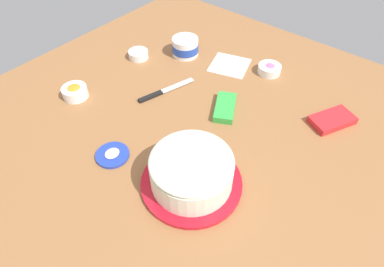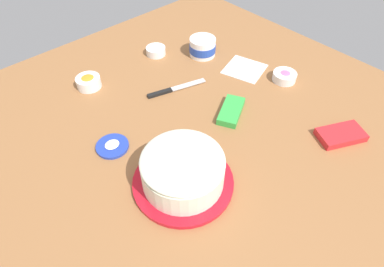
{
  "view_description": "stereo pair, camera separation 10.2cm",
  "coord_description": "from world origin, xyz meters",
  "px_view_note": "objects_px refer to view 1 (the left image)",
  "views": [
    {
      "loc": [
        0.62,
        0.5,
        0.78
      ],
      "look_at": [
        0.07,
        0.06,
        0.04
      ],
      "focal_mm": 30.09,
      "sensor_mm": 36.0,
      "label": 1
    },
    {
      "loc": [
        0.55,
        0.58,
        0.78
      ],
      "look_at": [
        0.07,
        0.06,
        0.04
      ],
      "focal_mm": 30.09,
      "sensor_mm": 36.0,
      "label": 2
    }
  ],
  "objects_px": {
    "sprinkle_bowl_pink": "(269,69)",
    "sprinkle_bowl_rainbow": "(138,54)",
    "spreading_knife": "(162,92)",
    "frosted_cake": "(192,172)",
    "candy_box_upper": "(332,120)",
    "sprinkle_bowl_orange": "(75,91)",
    "candy_box_lower": "(225,107)",
    "paper_napkin": "(229,65)",
    "frosting_tub": "(185,46)",
    "frosting_tub_lid": "(112,155)"
  },
  "relations": [
    {
      "from": "candy_box_upper",
      "to": "frosting_tub_lid",
      "type": "bearing_deg",
      "value": -12.42
    },
    {
      "from": "frosting_tub",
      "to": "spreading_knife",
      "type": "xyz_separation_m",
      "value": [
        0.26,
        0.1,
        -0.03
      ]
    },
    {
      "from": "candy_box_upper",
      "to": "frosted_cake",
      "type": "bearing_deg",
      "value": 3.81
    },
    {
      "from": "frosting_tub_lid",
      "to": "sprinkle_bowl_rainbow",
      "type": "distance_m",
      "value": 0.55
    },
    {
      "from": "spreading_knife",
      "to": "frosted_cake",
      "type": "bearing_deg",
      "value": 54.51
    },
    {
      "from": "frosting_tub",
      "to": "candy_box_upper",
      "type": "relative_size",
      "value": 0.75
    },
    {
      "from": "sprinkle_bowl_pink",
      "to": "sprinkle_bowl_rainbow",
      "type": "bearing_deg",
      "value": -62.03
    },
    {
      "from": "paper_napkin",
      "to": "spreading_knife",
      "type": "bearing_deg",
      "value": -16.98
    },
    {
      "from": "candy_box_upper",
      "to": "spreading_knife",
      "type": "bearing_deg",
      "value": -39.11
    },
    {
      "from": "frosting_tub",
      "to": "sprinkle_bowl_orange",
      "type": "height_order",
      "value": "frosting_tub"
    },
    {
      "from": "frosted_cake",
      "to": "frosting_tub_lid",
      "type": "bearing_deg",
      "value": -73.66
    },
    {
      "from": "sprinkle_bowl_pink",
      "to": "paper_napkin",
      "type": "height_order",
      "value": "sprinkle_bowl_pink"
    },
    {
      "from": "sprinkle_bowl_orange",
      "to": "sprinkle_bowl_rainbow",
      "type": "relative_size",
      "value": 1.1
    },
    {
      "from": "sprinkle_bowl_pink",
      "to": "paper_napkin",
      "type": "bearing_deg",
      "value": -68.5
    },
    {
      "from": "frosting_tub_lid",
      "to": "sprinkle_bowl_orange",
      "type": "xyz_separation_m",
      "value": [
        -0.11,
        -0.33,
        0.02
      ]
    },
    {
      "from": "frosting_tub_lid",
      "to": "spreading_knife",
      "type": "relative_size",
      "value": 0.45
    },
    {
      "from": "frosting_tub_lid",
      "to": "paper_napkin",
      "type": "xyz_separation_m",
      "value": [
        -0.64,
        0.0,
        -0.0
      ]
    },
    {
      "from": "sprinkle_bowl_orange",
      "to": "sprinkle_bowl_rainbow",
      "type": "height_order",
      "value": "sprinkle_bowl_orange"
    },
    {
      "from": "frosted_cake",
      "to": "sprinkle_bowl_orange",
      "type": "distance_m",
      "value": 0.59
    },
    {
      "from": "sprinkle_bowl_pink",
      "to": "paper_napkin",
      "type": "xyz_separation_m",
      "value": [
        0.06,
        -0.15,
        -0.02
      ]
    },
    {
      "from": "frosting_tub",
      "to": "sprinkle_bowl_orange",
      "type": "distance_m",
      "value": 0.5
    },
    {
      "from": "frosting_tub",
      "to": "frosting_tub_lid",
      "type": "bearing_deg",
      "value": 18.46
    },
    {
      "from": "sprinkle_bowl_orange",
      "to": "paper_napkin",
      "type": "bearing_deg",
      "value": 148.13
    },
    {
      "from": "frosting_tub",
      "to": "sprinkle_bowl_rainbow",
      "type": "xyz_separation_m",
      "value": [
        0.15,
        -0.14,
        -0.02
      ]
    },
    {
      "from": "sprinkle_bowl_orange",
      "to": "spreading_knife",
      "type": "bearing_deg",
      "value": 133.01
    },
    {
      "from": "spreading_knife",
      "to": "sprinkle_bowl_pink",
      "type": "xyz_separation_m",
      "value": [
        -0.37,
        0.25,
        0.01
      ]
    },
    {
      "from": "paper_napkin",
      "to": "sprinkle_bowl_pink",
      "type": "bearing_deg",
      "value": 111.5
    },
    {
      "from": "spreading_knife",
      "to": "sprinkle_bowl_rainbow",
      "type": "bearing_deg",
      "value": -114.95
    },
    {
      "from": "spreading_knife",
      "to": "sprinkle_bowl_orange",
      "type": "distance_m",
      "value": 0.32
    },
    {
      "from": "candy_box_lower",
      "to": "sprinkle_bowl_rainbow",
      "type": "bearing_deg",
      "value": -122.99
    },
    {
      "from": "frosting_tub",
      "to": "paper_napkin",
      "type": "relative_size",
      "value": 0.75
    },
    {
      "from": "sprinkle_bowl_orange",
      "to": "paper_napkin",
      "type": "xyz_separation_m",
      "value": [
        -0.53,
        0.33,
        -0.02
      ]
    },
    {
      "from": "candy_box_lower",
      "to": "candy_box_upper",
      "type": "xyz_separation_m",
      "value": [
        -0.18,
        0.32,
        -0.0
      ]
    },
    {
      "from": "sprinkle_bowl_pink",
      "to": "sprinkle_bowl_rainbow",
      "type": "xyz_separation_m",
      "value": [
        0.26,
        -0.49,
        -0.0
      ]
    },
    {
      "from": "frosted_cake",
      "to": "spreading_knife",
      "type": "xyz_separation_m",
      "value": [
        -0.25,
        -0.35,
        -0.05
      ]
    },
    {
      "from": "frosted_cake",
      "to": "sprinkle_bowl_rainbow",
      "type": "relative_size",
      "value": 3.5
    },
    {
      "from": "frosting_tub",
      "to": "candy_box_upper",
      "type": "height_order",
      "value": "frosting_tub"
    },
    {
      "from": "sprinkle_bowl_pink",
      "to": "candy_box_lower",
      "type": "xyz_separation_m",
      "value": [
        0.3,
        -0.01,
        -0.01
      ]
    },
    {
      "from": "candy_box_upper",
      "to": "sprinkle_bowl_orange",
      "type": "bearing_deg",
      "value": -32.72
    },
    {
      "from": "candy_box_lower",
      "to": "paper_napkin",
      "type": "bearing_deg",
      "value": -177.03
    },
    {
      "from": "sprinkle_bowl_rainbow",
      "to": "frosting_tub_lid",
      "type": "bearing_deg",
      "value": 37.34
    },
    {
      "from": "frosting_tub_lid",
      "to": "candy_box_upper",
      "type": "xyz_separation_m",
      "value": [
        -0.58,
        0.47,
        0.01
      ]
    },
    {
      "from": "spreading_knife",
      "to": "candy_box_upper",
      "type": "distance_m",
      "value": 0.61
    },
    {
      "from": "frosted_cake",
      "to": "spreading_knife",
      "type": "distance_m",
      "value": 0.43
    },
    {
      "from": "frosted_cake",
      "to": "candy_box_upper",
      "type": "xyz_separation_m",
      "value": [
        -0.5,
        0.21,
        -0.05
      ]
    },
    {
      "from": "frosting_tub_lid",
      "to": "sprinkle_bowl_rainbow",
      "type": "bearing_deg",
      "value": -142.66
    },
    {
      "from": "sprinkle_bowl_orange",
      "to": "candy_box_lower",
      "type": "xyz_separation_m",
      "value": [
        -0.29,
        0.47,
        -0.01
      ]
    },
    {
      "from": "paper_napkin",
      "to": "frosting_tub_lid",
      "type": "bearing_deg",
      "value": -0.22
    },
    {
      "from": "frosting_tub",
      "to": "sprinkle_bowl_pink",
      "type": "distance_m",
      "value": 0.37
    },
    {
      "from": "frosted_cake",
      "to": "sprinkle_bowl_pink",
      "type": "relative_size",
      "value": 3.17
    }
  ]
}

